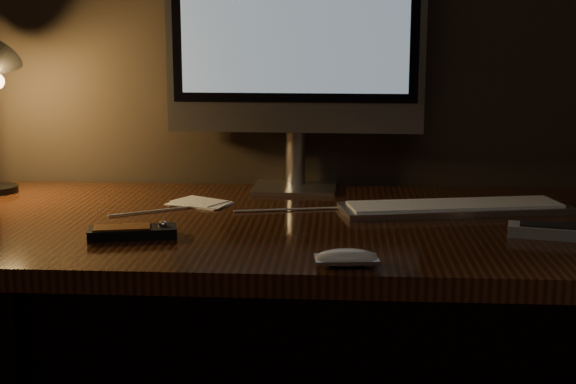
# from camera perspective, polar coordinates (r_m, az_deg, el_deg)

# --- Properties ---
(desk) EXTENTS (1.60, 0.75, 0.75)m
(desk) POSITION_cam_1_polar(r_m,az_deg,el_deg) (1.73, 0.27, -5.59)
(desk) COLOR #3D1E0E
(desk) RESTS_ON ground
(monitor) EXTENTS (0.60, 0.18, 0.63)m
(monitor) POSITION_cam_1_polar(r_m,az_deg,el_deg) (1.89, 0.49, 11.37)
(monitor) COLOR silver
(monitor) RESTS_ON desk
(keyboard) EXTENTS (0.50, 0.23, 0.02)m
(keyboard) POSITION_cam_1_polar(r_m,az_deg,el_deg) (1.73, 11.74, -1.06)
(keyboard) COLOR silver
(keyboard) RESTS_ON desk
(mouse) EXTENTS (0.11, 0.06, 0.02)m
(mouse) POSITION_cam_1_polar(r_m,az_deg,el_deg) (1.31, 4.18, -4.85)
(mouse) COLOR white
(mouse) RESTS_ON desk
(media_remote) EXTENTS (0.17, 0.09, 0.03)m
(media_remote) POSITION_cam_1_polar(r_m,az_deg,el_deg) (1.51, -10.99, -2.79)
(media_remote) COLOR black
(media_remote) RESTS_ON desk
(tv_remote) EXTENTS (0.22, 0.10, 0.03)m
(tv_remote) POSITION_cam_1_polar(r_m,az_deg,el_deg) (1.56, 19.29, -2.71)
(tv_remote) COLOR #96999C
(tv_remote) RESTS_ON desk
(papers) EXTENTS (0.15, 0.13, 0.01)m
(papers) POSITION_cam_1_polar(r_m,az_deg,el_deg) (1.78, -6.33, -0.77)
(papers) COLOR white
(papers) RESTS_ON desk
(cable) EXTENTS (0.47, 0.18, 0.00)m
(cable) POSITION_cam_1_polar(r_m,az_deg,el_deg) (1.70, -4.27, -1.33)
(cable) COLOR white
(cable) RESTS_ON desk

